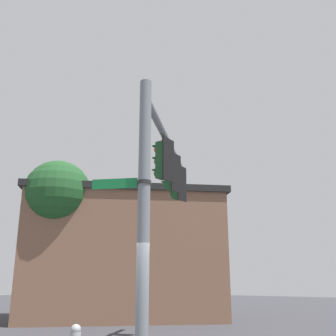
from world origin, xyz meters
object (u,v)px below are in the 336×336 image
traffic_light_mid_inner (171,173)px  traffic_light_mid_outer (177,184)px  traffic_light_nearest_pole (163,160)px  street_name_sign (130,183)px

traffic_light_mid_inner → traffic_light_mid_outer: (1.31, 0.58, 0.00)m
traffic_light_nearest_pole → street_name_sign: size_ratio=1.07×
traffic_light_mid_inner → street_name_sign: bearing=-160.8°
traffic_light_mid_inner → traffic_light_mid_outer: size_ratio=1.00×
traffic_light_mid_inner → traffic_light_mid_outer: bearing=23.7°
traffic_light_mid_outer → traffic_light_mid_inner: bearing=-156.3°
traffic_light_nearest_pole → street_name_sign: (-2.24, -0.66, -1.19)m
traffic_light_nearest_pole → street_name_sign: 2.62m
traffic_light_nearest_pole → traffic_light_mid_outer: (2.62, 1.15, 0.00)m
traffic_light_mid_outer → traffic_light_nearest_pole: bearing=-156.3°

